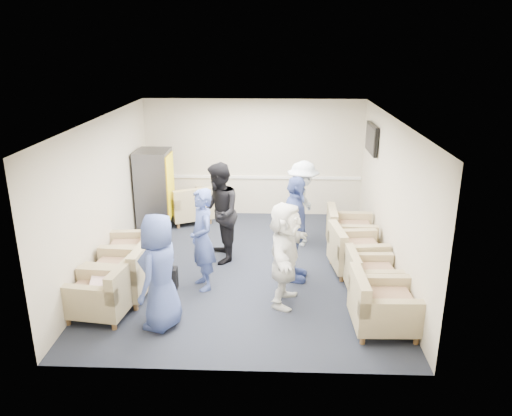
{
  "coord_description": "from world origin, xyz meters",
  "views": [
    {
      "loc": [
        0.5,
        -8.26,
        3.94
      ],
      "look_at": [
        0.16,
        0.2,
        1.08
      ],
      "focal_mm": 35.0,
      "sensor_mm": 36.0,
      "label": 1
    }
  ],
  "objects_px": {
    "armchair_corner": "(190,206)",
    "person_mid_left": "(202,239)",
    "person_back_left": "(219,213)",
    "person_back_right": "(302,204)",
    "person_front_left": "(160,272)",
    "armchair_right_near": "(380,307)",
    "person_front_right": "(285,254)",
    "armchair_right_midnear": "(369,277)",
    "vending_machine": "(155,190)",
    "armchair_right_midfar": "(354,253)",
    "person_mid_right": "(295,230)",
    "armchair_left_near": "(104,294)",
    "armchair_left_mid": "(123,275)",
    "armchair_left_far": "(134,253)",
    "armchair_right_far": "(348,233)"
  },
  "relations": [
    {
      "from": "person_front_right",
      "to": "armchair_corner",
      "type": "bearing_deg",
      "value": 41.32
    },
    {
      "from": "armchair_right_near",
      "to": "person_mid_left",
      "type": "height_order",
      "value": "person_mid_left"
    },
    {
      "from": "armchair_right_midnear",
      "to": "person_mid_left",
      "type": "distance_m",
      "value": 2.76
    },
    {
      "from": "armchair_left_near",
      "to": "armchair_right_midfar",
      "type": "distance_m",
      "value": 4.26
    },
    {
      "from": "armchair_left_mid",
      "to": "armchair_corner",
      "type": "height_order",
      "value": "armchair_left_mid"
    },
    {
      "from": "armchair_right_midnear",
      "to": "person_mid_right",
      "type": "distance_m",
      "value": 1.43
    },
    {
      "from": "armchair_right_far",
      "to": "person_back_left",
      "type": "xyz_separation_m",
      "value": [
        -2.45,
        -0.56,
        0.57
      ]
    },
    {
      "from": "armchair_right_midfar",
      "to": "person_front_left",
      "type": "distance_m",
      "value": 3.6
    },
    {
      "from": "armchair_left_mid",
      "to": "person_back_right",
      "type": "height_order",
      "value": "person_back_right"
    },
    {
      "from": "armchair_right_midnear",
      "to": "vending_machine",
      "type": "xyz_separation_m",
      "value": [
        -4.12,
        2.93,
        0.55
      ]
    },
    {
      "from": "armchair_corner",
      "to": "person_mid_left",
      "type": "height_order",
      "value": "person_mid_left"
    },
    {
      "from": "person_back_left",
      "to": "person_back_right",
      "type": "distance_m",
      "value": 1.79
    },
    {
      "from": "person_front_left",
      "to": "armchair_right_midfar",
      "type": "bearing_deg",
      "value": 137.97
    },
    {
      "from": "armchair_right_midfar",
      "to": "person_back_left",
      "type": "relative_size",
      "value": 0.53
    },
    {
      "from": "person_mid_right",
      "to": "person_back_right",
      "type": "bearing_deg",
      "value": 0.15
    },
    {
      "from": "armchair_right_near",
      "to": "person_mid_right",
      "type": "xyz_separation_m",
      "value": [
        -1.17,
        1.54,
        0.56
      ]
    },
    {
      "from": "armchair_left_near",
      "to": "person_mid_left",
      "type": "height_order",
      "value": "person_mid_left"
    },
    {
      "from": "armchair_left_far",
      "to": "armchair_right_far",
      "type": "bearing_deg",
      "value": 99.84
    },
    {
      "from": "person_mid_left",
      "to": "person_mid_right",
      "type": "bearing_deg",
      "value": 76.25
    },
    {
      "from": "person_mid_left",
      "to": "person_front_right",
      "type": "height_order",
      "value": "person_mid_left"
    },
    {
      "from": "armchair_right_midnear",
      "to": "person_front_right",
      "type": "xyz_separation_m",
      "value": [
        -1.37,
        -0.3,
        0.51
      ]
    },
    {
      "from": "person_mid_left",
      "to": "person_front_right",
      "type": "distance_m",
      "value": 1.42
    },
    {
      "from": "armchair_right_near",
      "to": "person_mid_right",
      "type": "bearing_deg",
      "value": 35.43
    },
    {
      "from": "armchair_right_midfar",
      "to": "person_mid_right",
      "type": "relative_size",
      "value": 0.54
    },
    {
      "from": "person_back_left",
      "to": "person_mid_right",
      "type": "xyz_separation_m",
      "value": [
        1.36,
        -0.74,
        -0.01
      ]
    },
    {
      "from": "armchair_corner",
      "to": "person_front_left",
      "type": "height_order",
      "value": "person_front_left"
    },
    {
      "from": "person_front_left",
      "to": "person_front_right",
      "type": "xyz_separation_m",
      "value": [
        1.77,
        0.73,
        -0.02
      ]
    },
    {
      "from": "person_front_left",
      "to": "armchair_right_near",
      "type": "bearing_deg",
      "value": 106.03
    },
    {
      "from": "armchair_corner",
      "to": "person_back_right",
      "type": "height_order",
      "value": "person_back_right"
    },
    {
      "from": "armchair_left_far",
      "to": "vending_machine",
      "type": "relative_size",
      "value": 0.53
    },
    {
      "from": "person_back_left",
      "to": "person_mid_right",
      "type": "relative_size",
      "value": 1.01
    },
    {
      "from": "person_mid_right",
      "to": "armchair_right_midfar",
      "type": "bearing_deg",
      "value": -64.58
    },
    {
      "from": "person_back_left",
      "to": "person_front_right",
      "type": "relative_size",
      "value": 1.12
    },
    {
      "from": "armchair_right_midfar",
      "to": "vending_machine",
      "type": "relative_size",
      "value": 0.57
    },
    {
      "from": "person_front_left",
      "to": "armchair_left_far",
      "type": "bearing_deg",
      "value": -137.51
    },
    {
      "from": "person_back_left",
      "to": "person_back_right",
      "type": "height_order",
      "value": "person_back_left"
    },
    {
      "from": "person_back_left",
      "to": "person_mid_right",
      "type": "bearing_deg",
      "value": 50.14
    },
    {
      "from": "person_back_left",
      "to": "person_front_right",
      "type": "bearing_deg",
      "value": 25.9
    },
    {
      "from": "person_front_left",
      "to": "person_back_right",
      "type": "height_order",
      "value": "person_back_right"
    },
    {
      "from": "person_back_left",
      "to": "person_mid_right",
      "type": "height_order",
      "value": "person_back_left"
    },
    {
      "from": "person_back_left",
      "to": "armchair_right_far",
      "type": "bearing_deg",
      "value": 91.6
    },
    {
      "from": "armchair_left_mid",
      "to": "armchair_left_far",
      "type": "distance_m",
      "value": 0.99
    },
    {
      "from": "armchair_right_near",
      "to": "person_back_left",
      "type": "bearing_deg",
      "value": 46.22
    },
    {
      "from": "armchair_left_mid",
      "to": "person_back_left",
      "type": "relative_size",
      "value": 0.54
    },
    {
      "from": "armchair_right_near",
      "to": "armchair_corner",
      "type": "xyz_separation_m",
      "value": [
        -3.43,
        4.34,
        0.0
      ]
    },
    {
      "from": "armchair_right_midnear",
      "to": "person_mid_right",
      "type": "bearing_deg",
      "value": 63.76
    },
    {
      "from": "person_mid_left",
      "to": "armchair_right_midnear",
      "type": "bearing_deg",
      "value": 59.72
    },
    {
      "from": "armchair_left_near",
      "to": "person_back_left",
      "type": "xyz_separation_m",
      "value": [
        1.5,
        2.04,
        0.58
      ]
    },
    {
      "from": "armchair_right_midfar",
      "to": "armchair_corner",
      "type": "height_order",
      "value": "armchair_corner"
    },
    {
      "from": "person_front_left",
      "to": "person_front_right",
      "type": "distance_m",
      "value": 1.91
    }
  ]
}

